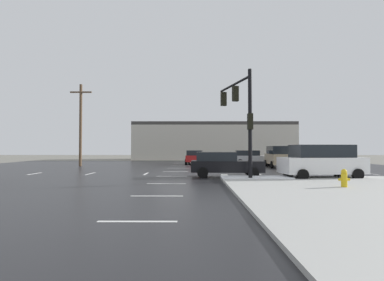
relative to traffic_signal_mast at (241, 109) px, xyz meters
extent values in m
plane|color=slate|center=(-4.24, 3.46, -4.22)|extent=(120.00, 120.00, 0.00)
cube|color=#232326|center=(-4.24, 3.46, -4.21)|extent=(44.00, 44.00, 0.02)
cube|color=white|center=(0.76, -0.54, -4.05)|extent=(4.00, 1.60, 0.06)
cube|color=silver|center=(-4.24, -10.54, -4.19)|extent=(2.00, 0.15, 0.01)
cube|color=silver|center=(-4.24, -6.54, -4.19)|extent=(2.00, 0.15, 0.01)
cube|color=silver|center=(-4.24, -2.54, -4.19)|extent=(2.00, 0.15, 0.01)
cube|color=silver|center=(-4.24, 1.46, -4.19)|extent=(2.00, 0.15, 0.01)
cube|color=silver|center=(-4.24, 5.46, -4.19)|extent=(2.00, 0.15, 0.01)
cube|color=silver|center=(-4.24, 9.46, -4.19)|extent=(2.00, 0.15, 0.01)
cube|color=silver|center=(-4.24, 13.46, -4.19)|extent=(2.00, 0.15, 0.01)
cube|color=silver|center=(-4.24, 17.46, -4.19)|extent=(2.00, 0.15, 0.01)
cube|color=silver|center=(-4.24, 21.46, -4.19)|extent=(2.00, 0.15, 0.01)
cube|color=silver|center=(-14.24, 3.46, -4.19)|extent=(0.15, 2.00, 0.01)
cube|color=silver|center=(-10.24, 3.46, -4.19)|extent=(0.15, 2.00, 0.01)
cube|color=silver|center=(-6.24, 3.46, -4.19)|extent=(0.15, 2.00, 0.01)
cube|color=silver|center=(-2.24, 3.46, -4.19)|extent=(0.15, 2.00, 0.01)
cube|color=silver|center=(1.76, 3.46, -4.19)|extent=(0.15, 2.00, 0.01)
cube|color=silver|center=(5.76, 3.46, -4.19)|extent=(0.15, 2.00, 0.01)
cube|color=silver|center=(9.76, 3.46, -4.19)|extent=(0.15, 2.00, 0.01)
cube|color=silver|center=(-0.74, -0.54, -4.19)|extent=(0.45, 7.00, 0.01)
cylinder|color=black|center=(0.32, -1.22, -1.00)|extent=(0.22, 0.22, 6.16)
cylinder|color=black|center=(-0.27, 1.03, 1.68)|extent=(1.33, 4.55, 0.14)
cube|color=black|center=(-0.21, 0.81, 1.05)|extent=(0.42, 0.36, 0.95)
sphere|color=yellow|center=(-0.26, 0.96, 1.34)|extent=(0.20, 0.20, 0.20)
cube|color=black|center=(-0.75, 2.84, 1.05)|extent=(0.42, 0.36, 0.95)
sphere|color=yellow|center=(-0.79, 3.00, 1.34)|extent=(0.20, 0.20, 0.20)
cube|color=black|center=(0.32, -1.22, -0.88)|extent=(0.28, 0.36, 0.90)
cylinder|color=gold|center=(3.79, -4.73, -3.78)|extent=(0.26, 0.26, 0.60)
sphere|color=gold|center=(3.79, -4.73, -3.41)|extent=(0.25, 0.25, 0.25)
cylinder|color=gold|center=(3.61, -4.73, -3.75)|extent=(0.12, 0.11, 0.11)
cylinder|color=gold|center=(3.97, -4.73, -3.75)|extent=(0.12, 0.11, 0.11)
cube|color=beige|center=(0.32, 31.05, -1.53)|extent=(25.14, 8.00, 5.38)
cube|color=#3F3D3A|center=(0.32, 31.05, 1.42)|extent=(25.14, 8.00, 0.50)
cube|color=#B21919|center=(-2.64, 16.33, -3.52)|extent=(2.17, 4.64, 0.70)
cube|color=black|center=(-2.70, 15.66, -2.89)|extent=(1.86, 2.61, 0.55)
cylinder|color=black|center=(-3.41, 17.93, -3.87)|extent=(0.27, 0.68, 0.66)
cylinder|color=black|center=(-1.62, 17.78, -3.87)|extent=(0.27, 0.68, 0.66)
cylinder|color=black|center=(-3.67, 14.88, -3.87)|extent=(0.27, 0.68, 0.66)
cylinder|color=black|center=(-1.87, 14.73, -3.87)|extent=(0.27, 0.68, 0.66)
sphere|color=white|center=(-3.03, 18.57, -3.52)|extent=(0.18, 0.18, 0.18)
sphere|color=white|center=(-1.88, 18.47, -3.52)|extent=(0.18, 0.18, 0.18)
cube|color=black|center=(-0.72, 1.13, -3.52)|extent=(4.58, 2.01, 0.70)
cube|color=black|center=(-1.39, 1.16, -2.89)|extent=(2.55, 1.77, 0.55)
cylinder|color=black|center=(0.85, 1.95, -3.87)|extent=(0.67, 0.25, 0.66)
cylinder|color=black|center=(0.77, 0.16, -3.87)|extent=(0.67, 0.25, 0.66)
cylinder|color=black|center=(-2.20, 2.10, -3.87)|extent=(0.67, 0.25, 0.66)
cylinder|color=black|center=(-2.29, 0.30, -3.87)|extent=(0.67, 0.25, 0.66)
sphere|color=white|center=(1.51, 1.60, -3.52)|extent=(0.18, 0.18, 0.18)
sphere|color=white|center=(1.46, 0.45, -3.52)|extent=(0.18, 0.18, 0.18)
cube|color=white|center=(4.79, 0.00, -3.39)|extent=(4.97, 2.41, 0.95)
cube|color=black|center=(4.79, 0.00, -2.54)|extent=(3.52, 2.12, 0.75)
cylinder|color=black|center=(6.32, 1.13, -3.87)|extent=(0.68, 0.28, 0.66)
cylinder|color=black|center=(6.51, -0.81, -3.87)|extent=(0.68, 0.28, 0.66)
cylinder|color=black|center=(3.07, 0.81, -3.87)|extent=(0.68, 0.28, 0.66)
cylinder|color=black|center=(3.27, -1.13, -3.87)|extent=(0.68, 0.28, 0.66)
sphere|color=white|center=(7.07, 0.85, -3.39)|extent=(0.18, 0.18, 0.18)
sphere|color=white|center=(7.19, -0.39, -3.39)|extent=(0.18, 0.18, 0.18)
cube|color=tan|center=(5.36, 10.97, -3.39)|extent=(2.24, 4.91, 0.95)
cube|color=black|center=(5.36, 10.97, -2.54)|extent=(2.00, 3.46, 0.75)
cylinder|color=black|center=(4.49, 12.66, -3.87)|extent=(0.26, 0.67, 0.66)
cylinder|color=black|center=(6.43, 12.54, -3.87)|extent=(0.26, 0.67, 0.66)
cylinder|color=black|center=(4.28, 9.40, -3.87)|extent=(0.26, 0.67, 0.66)
cylinder|color=black|center=(6.23, 9.28, -3.87)|extent=(0.26, 0.67, 0.66)
sphere|color=white|center=(4.88, 13.35, -3.39)|extent=(0.18, 0.18, 0.18)
sphere|color=white|center=(6.13, 13.28, -3.39)|extent=(0.18, 0.18, 0.18)
cube|color=#B7BABF|center=(3.66, 14.66, -3.52)|extent=(4.62, 2.11, 0.70)
cube|color=black|center=(2.99, 14.71, -2.89)|extent=(2.59, 1.83, 0.55)
cylinder|color=black|center=(5.25, 15.45, -3.87)|extent=(0.67, 0.27, 0.66)
cylinder|color=black|center=(5.12, 13.65, -3.87)|extent=(0.67, 0.27, 0.66)
cylinder|color=black|center=(2.20, 15.66, -3.87)|extent=(0.67, 0.27, 0.66)
cylinder|color=black|center=(2.07, 13.87, -3.87)|extent=(0.67, 0.27, 0.66)
sphere|color=white|center=(5.90, 15.08, -3.52)|extent=(0.18, 0.18, 0.18)
sphere|color=white|center=(5.81, 13.93, -3.52)|extent=(0.18, 0.18, 0.18)
cylinder|color=brown|center=(-14.41, 12.63, -0.02)|extent=(0.28, 0.28, 8.39)
cube|color=brown|center=(-14.41, 12.63, 3.37)|extent=(2.20, 0.14, 0.14)
camera|label=1|loc=(-2.83, -18.08, -2.37)|focal=28.24mm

